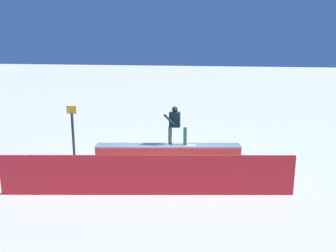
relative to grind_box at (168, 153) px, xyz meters
name	(u,v)px	position (x,y,z in m)	size (l,w,h in m)	color
ground_plane	(168,159)	(0.00, 0.00, -0.26)	(120.00, 120.00, 0.00)	white
grind_box	(168,153)	(0.00, 0.00, 0.00)	(5.51, 1.61, 0.58)	red
snowboarder	(176,124)	(-0.27, -0.06, 1.12)	(1.41, 0.43, 1.48)	silver
safety_fence	(147,175)	(0.00, 3.33, 0.34)	(8.55, 0.06, 1.21)	red
trail_marker	(73,130)	(3.71, 0.31, 0.82)	(0.40, 0.10, 2.02)	#262628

